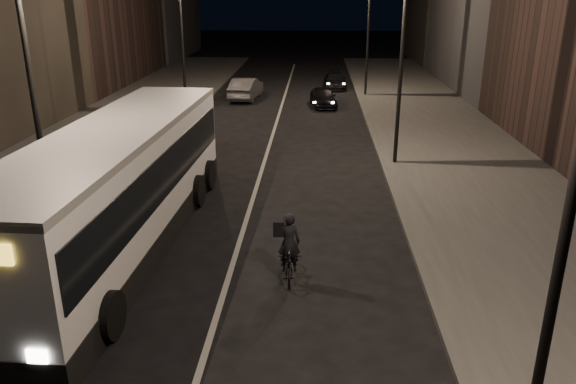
# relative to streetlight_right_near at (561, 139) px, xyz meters

# --- Properties ---
(ground) EXTENTS (180.00, 180.00, 0.00)m
(ground) POSITION_rel_streetlight_right_near_xyz_m (-5.33, 4.00, -5.36)
(ground) COLOR black
(ground) RESTS_ON ground
(sidewalk_right) EXTENTS (7.00, 70.00, 0.16)m
(sidewalk_right) POSITION_rel_streetlight_right_near_xyz_m (3.17, 18.00, -5.28)
(sidewalk_right) COLOR #393937
(sidewalk_right) RESTS_ON ground
(sidewalk_left) EXTENTS (7.00, 70.00, 0.16)m
(sidewalk_left) POSITION_rel_streetlight_right_near_xyz_m (-13.83, 18.00, -5.28)
(sidewalk_left) COLOR #393937
(sidewalk_left) RESTS_ON ground
(streetlight_right_near) EXTENTS (1.20, 0.44, 8.12)m
(streetlight_right_near) POSITION_rel_streetlight_right_near_xyz_m (0.00, 0.00, 0.00)
(streetlight_right_near) COLOR black
(streetlight_right_near) RESTS_ON sidewalk_right
(streetlight_right_mid) EXTENTS (1.20, 0.44, 8.12)m
(streetlight_right_mid) POSITION_rel_streetlight_right_near_xyz_m (0.00, 16.00, 0.00)
(streetlight_right_mid) COLOR black
(streetlight_right_mid) RESTS_ON sidewalk_right
(streetlight_right_far) EXTENTS (1.20, 0.44, 8.12)m
(streetlight_right_far) POSITION_rel_streetlight_right_near_xyz_m (0.00, 32.00, 0.00)
(streetlight_right_far) COLOR black
(streetlight_right_far) RESTS_ON sidewalk_right
(streetlight_left_near) EXTENTS (1.20, 0.44, 8.12)m
(streetlight_left_near) POSITION_rel_streetlight_right_near_xyz_m (-10.66, 8.00, 0.00)
(streetlight_left_near) COLOR black
(streetlight_left_near) RESTS_ON sidewalk_left
(streetlight_left_far) EXTENTS (1.20, 0.44, 8.12)m
(streetlight_left_far) POSITION_rel_streetlight_right_near_xyz_m (-10.66, 26.00, 0.00)
(streetlight_left_far) COLOR black
(streetlight_left_far) RESTS_ON sidewalk_left
(city_bus) EXTENTS (3.47, 13.25, 3.54)m
(city_bus) POSITION_rel_streetlight_right_near_xyz_m (-8.68, 7.74, -3.43)
(city_bus) COLOR white
(city_bus) RESTS_ON ground
(cyclist_on_bicycle) EXTENTS (0.70, 1.70, 1.92)m
(cyclist_on_bicycle) POSITION_rel_streetlight_right_near_xyz_m (-3.74, 5.89, -4.72)
(cyclist_on_bicycle) COLOR black
(cyclist_on_bicycle) RESTS_ON ground
(car_near) EXTENTS (1.91, 3.73, 1.22)m
(car_near) POSITION_rel_streetlight_right_near_xyz_m (-2.68, 28.40, -4.75)
(car_near) COLOR black
(car_near) RESTS_ON ground
(car_mid) EXTENTS (1.98, 4.56, 1.46)m
(car_mid) POSITION_rel_streetlight_right_near_xyz_m (-7.87, 30.61, -4.63)
(car_mid) COLOR #3E3F41
(car_mid) RESTS_ON ground
(car_far) EXTENTS (1.69, 3.92, 1.12)m
(car_far) POSITION_rel_streetlight_right_near_xyz_m (-1.73, 35.38, -4.80)
(car_far) COLOR black
(car_far) RESTS_ON ground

